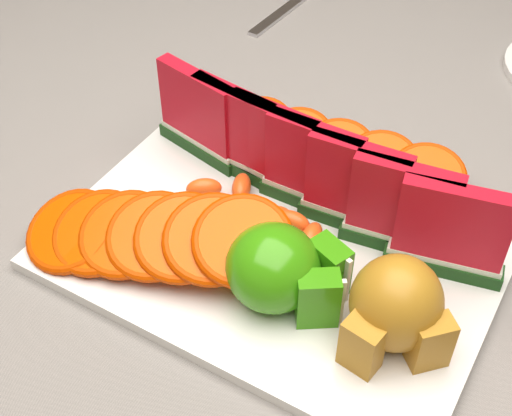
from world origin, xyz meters
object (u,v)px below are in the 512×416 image
pear_cluster (396,308)px  fork (290,6)px  apple_cluster (282,270)px  platter (281,242)px

pear_cluster → fork: size_ratio=0.50×
apple_cluster → pear_cluster: pear_cluster is taller
apple_cluster → fork: apple_cluster is taller
platter → apple_cluster: size_ratio=3.56×
platter → fork: platter is taller
apple_cluster → pear_cluster: 0.10m
fork → pear_cluster: bearing=-53.3°
platter → fork: (-0.21, 0.41, -0.00)m
fork → platter: bearing=-62.6°
platter → apple_cluster: (0.03, -0.06, 0.04)m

